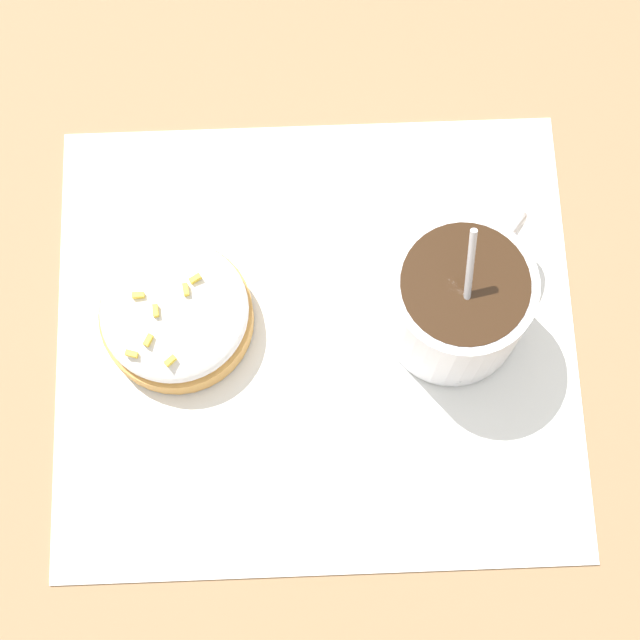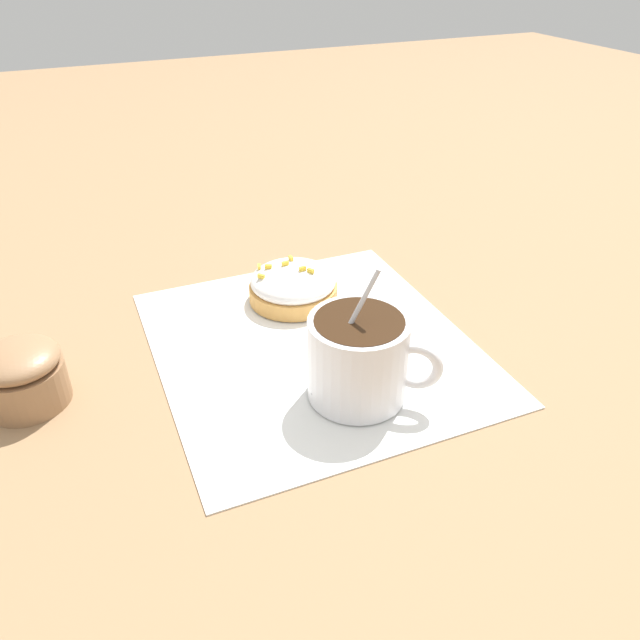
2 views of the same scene
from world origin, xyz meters
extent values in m
plane|color=#93704C|center=(0.00, 0.00, 0.00)|extent=(3.00, 3.00, 0.00)
cube|color=white|center=(0.00, 0.00, 0.00)|extent=(0.32, 0.29, 0.00)
cylinder|color=white|center=(0.08, 0.01, 0.04)|extent=(0.08, 0.08, 0.07)
cylinder|color=#331E0F|center=(0.08, 0.01, 0.07)|extent=(0.07, 0.07, 0.01)
torus|color=white|center=(0.11, 0.04, 0.04)|extent=(0.03, 0.04, 0.04)
ellipsoid|color=silver|center=(0.08, 0.03, 0.01)|extent=(0.02, 0.02, 0.01)
cylinder|color=silver|center=(0.08, -0.01, 0.07)|extent=(0.00, 0.06, 0.10)
cylinder|color=#D19347|center=(-0.08, 0.01, 0.01)|extent=(0.09, 0.09, 0.02)
ellipsoid|color=white|center=(-0.08, 0.01, 0.02)|extent=(0.09, 0.09, 0.03)
cube|color=yellow|center=(-0.07, 0.02, 0.04)|extent=(0.00, 0.01, 0.00)
cube|color=yellow|center=(-0.07, 0.03, 0.04)|extent=(0.01, 0.01, 0.00)
cube|color=yellow|center=(-0.09, 0.01, 0.04)|extent=(0.00, 0.01, 0.00)
cube|color=yellow|center=(-0.08, -0.02, 0.04)|extent=(0.01, 0.01, 0.00)
cube|color=yellow|center=(-0.11, -0.01, 0.04)|extent=(0.01, 0.01, 0.00)
cube|color=yellow|center=(-0.10, -0.01, 0.04)|extent=(0.01, 0.01, 0.00)
cube|color=yellow|center=(-0.10, 0.02, 0.04)|extent=(0.01, 0.00, 0.00)
camera|label=1|loc=(-0.01, -0.18, 0.63)|focal=60.00mm
camera|label=2|loc=(0.45, -0.19, 0.34)|focal=35.00mm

